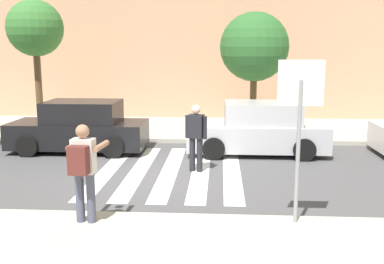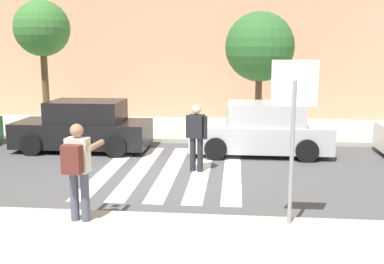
# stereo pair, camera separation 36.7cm
# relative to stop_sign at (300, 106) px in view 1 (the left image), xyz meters

# --- Properties ---
(ground_plane) EXTENTS (120.00, 120.00, 0.00)m
(ground_plane) POSITION_rel_stop_sign_xyz_m (-2.61, 3.48, -2.18)
(ground_plane) COLOR #4C4C4F
(sidewalk_far) EXTENTS (60.00, 4.80, 0.14)m
(sidewalk_far) POSITION_rel_stop_sign_xyz_m (-2.61, 9.48, -2.11)
(sidewalk_far) COLOR #B2AD9E
(sidewalk_far) RESTS_ON ground
(building_facade_far) EXTENTS (56.00, 4.00, 7.34)m
(building_facade_far) POSITION_rel_stop_sign_xyz_m (-2.61, 13.88, 1.49)
(building_facade_far) COLOR tan
(building_facade_far) RESTS_ON ground
(crosswalk_stripe_0) EXTENTS (0.44, 5.20, 0.01)m
(crosswalk_stripe_0) POSITION_rel_stop_sign_xyz_m (-4.21, 3.68, -2.18)
(crosswalk_stripe_0) COLOR silver
(crosswalk_stripe_0) RESTS_ON ground
(crosswalk_stripe_1) EXTENTS (0.44, 5.20, 0.01)m
(crosswalk_stripe_1) POSITION_rel_stop_sign_xyz_m (-3.41, 3.68, -2.18)
(crosswalk_stripe_1) COLOR silver
(crosswalk_stripe_1) RESTS_ON ground
(crosswalk_stripe_2) EXTENTS (0.44, 5.20, 0.01)m
(crosswalk_stripe_2) POSITION_rel_stop_sign_xyz_m (-2.61, 3.68, -2.18)
(crosswalk_stripe_2) COLOR silver
(crosswalk_stripe_2) RESTS_ON ground
(crosswalk_stripe_3) EXTENTS (0.44, 5.20, 0.01)m
(crosswalk_stripe_3) POSITION_rel_stop_sign_xyz_m (-1.81, 3.68, -2.18)
(crosswalk_stripe_3) COLOR silver
(crosswalk_stripe_3) RESTS_ON ground
(crosswalk_stripe_4) EXTENTS (0.44, 5.20, 0.01)m
(crosswalk_stripe_4) POSITION_rel_stop_sign_xyz_m (-1.01, 3.68, -2.18)
(crosswalk_stripe_4) COLOR silver
(crosswalk_stripe_4) RESTS_ON ground
(stop_sign) EXTENTS (0.76, 0.08, 2.80)m
(stop_sign) POSITION_rel_stop_sign_xyz_m (0.00, 0.00, 0.00)
(stop_sign) COLOR gray
(stop_sign) RESTS_ON sidewalk_near
(photographer_with_backpack) EXTENTS (0.63, 0.87, 1.72)m
(photographer_with_backpack) POSITION_rel_stop_sign_xyz_m (-3.64, -0.26, -1.01)
(photographer_with_backpack) COLOR #474C60
(photographer_with_backpack) RESTS_ON sidewalk_near
(pedestrian_crossing) EXTENTS (0.56, 0.34, 1.72)m
(pedestrian_crossing) POSITION_rel_stop_sign_xyz_m (-1.93, 3.65, -1.21)
(pedestrian_crossing) COLOR #232328
(pedestrian_crossing) RESTS_ON ground
(parked_car_black) EXTENTS (4.10, 1.92, 1.55)m
(parked_car_black) POSITION_rel_stop_sign_xyz_m (-5.62, 5.78, -1.46)
(parked_car_black) COLOR black
(parked_car_black) RESTS_ON ground
(parked_car_silver) EXTENTS (4.10, 1.92, 1.55)m
(parked_car_silver) POSITION_rel_stop_sign_xyz_m (-0.19, 5.78, -1.46)
(parked_car_silver) COLOR #B7BABF
(parked_car_silver) RESTS_ON ground
(street_tree_west) EXTENTS (1.98, 1.98, 4.67)m
(street_tree_west) POSITION_rel_stop_sign_xyz_m (-7.87, 8.26, 1.59)
(street_tree_west) COLOR brown
(street_tree_west) RESTS_ON sidewalk_far
(street_tree_center) EXTENTS (2.44, 2.44, 4.25)m
(street_tree_center) POSITION_rel_stop_sign_xyz_m (-0.15, 8.68, 0.98)
(street_tree_center) COLOR brown
(street_tree_center) RESTS_ON sidewalk_far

